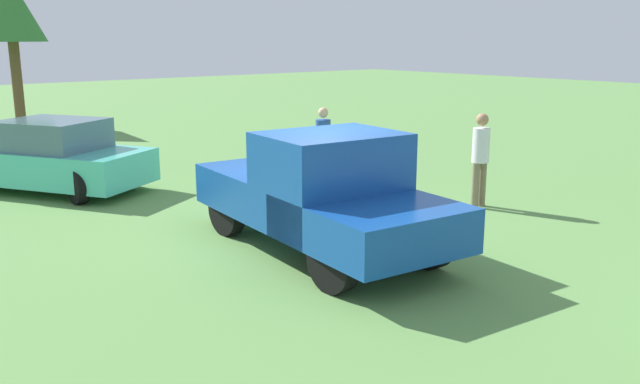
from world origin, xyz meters
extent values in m
plane|color=#5B8C47|center=(0.00, 0.00, 0.00)|extent=(80.00, 80.00, 0.00)
cylinder|color=black|center=(1.07, 1.01, 0.40)|extent=(0.79, 0.22, 0.79)
cylinder|color=black|center=(0.90, -0.61, 0.40)|extent=(0.79, 0.22, 0.79)
cylinder|color=black|center=(-1.93, 1.32, 0.40)|extent=(0.79, 0.22, 0.79)
cylinder|color=black|center=(-2.10, -0.30, 0.40)|extent=(0.79, 0.22, 0.79)
cube|color=#144799|center=(0.89, 0.21, 0.74)|extent=(2.07, 2.11, 0.64)
cube|color=#144799|center=(-0.79, 0.39, 1.12)|extent=(1.70, 2.07, 1.40)
cube|color=slate|center=(-0.79, 0.39, 1.56)|extent=(1.46, 1.89, 0.48)
cube|color=#144799|center=(-1.73, 0.48, 0.72)|extent=(2.45, 2.15, 0.60)
cube|color=silver|center=(1.77, 0.12, 0.48)|extent=(0.31, 1.85, 0.16)
cylinder|color=black|center=(7.91, 2.24, 0.34)|extent=(0.68, 0.20, 0.68)
cylinder|color=black|center=(4.65, 2.13, 0.34)|extent=(0.68, 0.20, 0.68)
cylinder|color=black|center=(5.42, 0.79, 0.34)|extent=(0.68, 0.20, 0.68)
cube|color=#4CC6B2|center=(6.28, 2.18, 0.54)|extent=(4.68, 3.76, 0.68)
cube|color=slate|center=(6.09, 2.07, 1.18)|extent=(2.46, 2.34, 0.60)
cylinder|color=#7A6B51|center=(-0.38, -3.74, 0.43)|extent=(0.14, 0.14, 0.86)
cylinder|color=#7A6B51|center=(-0.37, -3.54, 0.43)|extent=(0.14, 0.14, 0.86)
cylinder|color=silver|center=(-0.38, -3.64, 1.18)|extent=(0.33, 0.33, 0.64)
sphere|color=#A87A56|center=(-0.38, -3.64, 1.65)|extent=(0.23, 0.23, 0.23)
cylinder|color=navy|center=(3.05, -2.54, 0.40)|extent=(0.14, 0.14, 0.81)
cylinder|color=navy|center=(2.93, -2.69, 0.40)|extent=(0.14, 0.14, 0.81)
cylinder|color=#284C93|center=(2.99, -2.62, 1.11)|extent=(0.45, 0.45, 0.61)
sphere|color=#D8AD84|center=(2.99, -2.62, 1.57)|extent=(0.22, 0.22, 0.22)
cylinder|color=brown|center=(17.03, -0.36, 1.49)|extent=(0.35, 0.35, 2.97)
cone|color=#337533|center=(17.03, -0.36, 4.13)|extent=(2.29, 2.29, 2.31)
camera|label=1|loc=(-7.96, 6.49, 3.15)|focal=37.57mm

